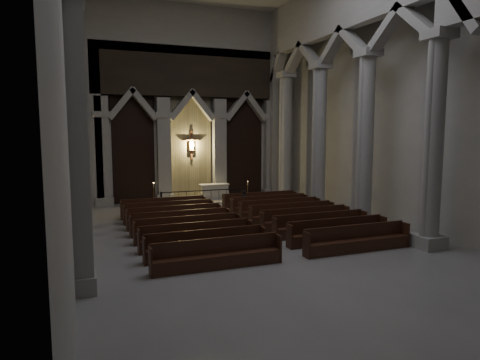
{
  "coord_description": "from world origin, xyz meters",
  "views": [
    {
      "loc": [
        -6.81,
        -14.69,
        4.45
      ],
      "look_at": [
        -0.04,
        3.0,
        2.23
      ],
      "focal_mm": 32.0,
      "sensor_mm": 36.0,
      "label": 1
    }
  ],
  "objects": [
    {
      "name": "sanctuary_wall",
      "position": [
        0.0,
        11.54,
        6.62
      ],
      "size": [
        14.0,
        0.77,
        12.0
      ],
      "color": "#A3A098",
      "rests_on": "ground"
    },
    {
      "name": "altar_rail",
      "position": [
        0.0,
        9.17,
        0.65
      ],
      "size": [
        4.99,
        0.09,
        0.98
      ],
      "color": "black",
      "rests_on": "ground"
    },
    {
      "name": "pews",
      "position": [
        0.0,
        2.56,
        0.32
      ],
      "size": [
        9.77,
        9.42,
        0.97
      ],
      "color": "black",
      "rests_on": "ground"
    },
    {
      "name": "right_arcade",
      "position": [
        5.5,
        1.33,
        7.83
      ],
      "size": [
        1.0,
        24.0,
        12.0
      ],
      "color": "#A3A098",
      "rests_on": "ground"
    },
    {
      "name": "altar",
      "position": [
        1.19,
        10.78,
        0.62
      ],
      "size": [
        1.82,
        0.73,
        0.93
      ],
      "color": "#B9B2A2",
      "rests_on": "sanctuary_step"
    },
    {
      "name": "worshipper",
      "position": [
        1.7,
        6.84,
        0.58
      ],
      "size": [
        0.43,
        0.29,
        1.17
      ],
      "primitive_type": "imported",
      "rotation": [
        0.0,
        0.0,
        -0.01
      ],
      "color": "black",
      "rests_on": "ground"
    },
    {
      "name": "candle_stand_left",
      "position": [
        -2.77,
        9.72,
        0.4
      ],
      "size": [
        0.25,
        0.25,
        1.46
      ],
      "color": "#B48737",
      "rests_on": "ground"
    },
    {
      "name": "sanctuary_step",
      "position": [
        0.0,
        10.6,
        0.07
      ],
      "size": [
        8.5,
        2.6,
        0.15
      ],
      "primitive_type": "cube",
      "color": "#A3A098",
      "rests_on": "ground"
    },
    {
      "name": "left_pilasters",
      "position": [
        -6.75,
        3.5,
        3.91
      ],
      "size": [
        0.6,
        13.0,
        8.03
      ],
      "color": "#A3A098",
      "rests_on": "ground"
    },
    {
      "name": "room",
      "position": [
        0.0,
        0.0,
        7.6
      ],
      "size": [
        24.0,
        24.1,
        12.0
      ],
      "color": "gray",
      "rests_on": "ground"
    },
    {
      "name": "candle_stand_right",
      "position": [
        3.07,
        9.79,
        0.35
      ],
      "size": [
        0.22,
        0.22,
        1.29
      ],
      "color": "#B48737",
      "rests_on": "ground"
    }
  ]
}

